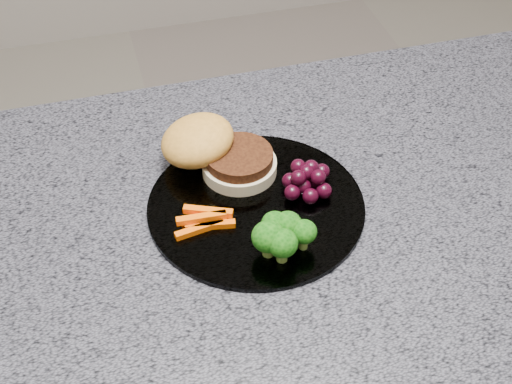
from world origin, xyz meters
TOP-DOWN VIEW (x-y plane):
  - countertop at (0.00, 0.00)m, footprint 1.20×0.60m
  - plate at (-0.02, 0.02)m, footprint 0.26×0.26m
  - burger at (-0.05, 0.10)m, footprint 0.16×0.15m
  - carrot_sticks at (-0.08, 0.00)m, footprint 0.07×0.04m
  - broccoli at (-0.01, -0.06)m, footprint 0.07×0.06m
  - grape_bunch at (0.05, 0.03)m, footprint 0.07×0.06m

SIDE VIEW (x-z plane):
  - countertop at x=0.00m, z-range 0.86..0.90m
  - plate at x=-0.02m, z-range 0.90..0.91m
  - carrot_sticks at x=-0.08m, z-range 0.91..0.92m
  - grape_bunch at x=0.05m, z-range 0.90..0.94m
  - burger at x=-0.05m, z-range 0.90..0.95m
  - broccoli at x=-0.01m, z-range 0.91..0.95m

